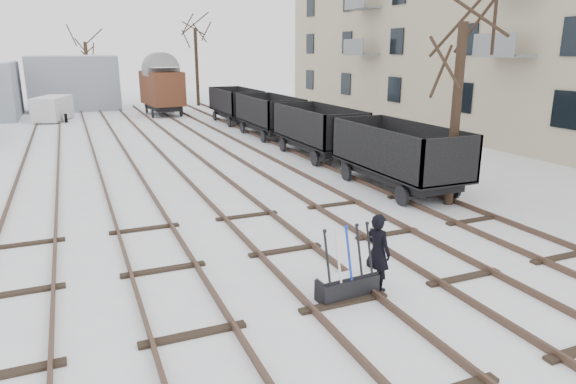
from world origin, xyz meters
The scene contains 14 objects.
ground centered at (0.00, 0.00, 0.00)m, with size 120.00×120.00×0.00m, color white.
tracks centered at (0.00, 13.67, 0.07)m, with size 13.90×52.00×0.16m.
shed_right centered at (-4.00, 40.00, 2.25)m, with size 7.00×6.00×4.50m.
ground_frame centered at (0.21, 0.24, 0.28)m, with size 1.33×0.51×1.49m.
worker centered at (0.96, 0.34, 0.82)m, with size 0.60×0.39×1.65m, color black.
freight_wagon_a centered at (6.00, 6.96, 0.89)m, with size 2.27×5.67×2.32m.
freight_wagon_b centered at (6.00, 13.36, 0.89)m, with size 2.27×5.67×2.32m.
freight_wagon_c centered at (6.00, 19.76, 0.89)m, with size 2.27×5.67×2.32m.
freight_wagon_d centered at (6.00, 26.16, 0.89)m, with size 2.27×5.67×2.32m.
box_van_wagon centered at (2.15, 32.70, 2.14)m, with size 3.00×5.03×3.67m.
panel_van centered at (-5.66, 32.16, 0.90)m, with size 2.81×4.23×1.72m.
tree_near centered at (6.48, 4.71, 2.83)m, with size 0.30×0.30×5.67m, color black.
tree_far_left centered at (-2.75, 40.72, 2.78)m, with size 0.30×0.30×5.57m, color black.
tree_far_right centered at (6.32, 38.61, 3.38)m, with size 0.30×0.30×6.75m, color black.
Camera 1 is at (-4.60, -8.00, 4.83)m, focal length 32.00 mm.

